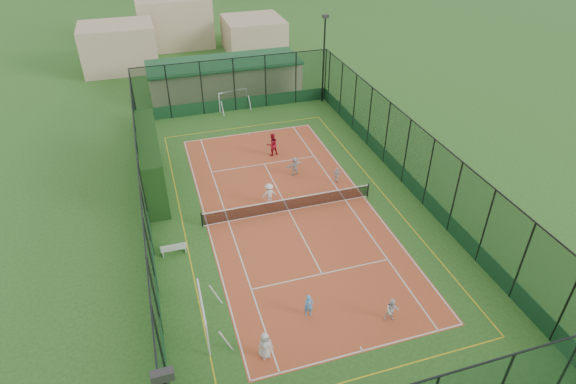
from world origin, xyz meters
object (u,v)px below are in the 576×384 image
Objects in this scene: child_near_left at (265,346)px; child_far_right at (337,175)px; child_near_mid at (309,306)px; child_far_back at (295,166)px; coach at (272,144)px; floodlight_ne at (324,60)px; child_far_left at (269,194)px; clubhouse at (225,76)px; futsal_goal_near at (203,316)px; child_near_right at (392,310)px; futsal_goal_far at (233,100)px; white_bench at (174,248)px.

child_near_left is 1.27× the size of child_far_right.
child_far_back is (3.52, 13.28, 0.06)m from child_near_mid.
child_near_left is 16.35m from child_far_back.
child_far_back is 3.45m from coach.
floodlight_ne is 18.46m from child_far_left.
clubhouse reaches higher than child_far_back.
child_near_right is at bearing -102.13° from futsal_goal_near.
child_far_right is (6.11, 11.31, -0.05)m from child_near_mid.
child_far_left reaches higher than child_near_right.
futsal_goal_far is 1.53× the size of coach.
futsal_goal_near is 1.71× the size of coach.
child_far_left is at bearing 27.34° from child_far_back.
floodlight_ne is 5.33× the size of child_far_left.
child_near_right is (6.63, 0.25, -0.06)m from child_near_left.
child_near_left is (-4.49, -32.81, -0.80)m from clubhouse.
floodlight_ne is 29.63m from futsal_goal_near.
coach reaches higher than child_near_left.
clubhouse is 10.65× the size of child_near_right.
child_near_right is (9.10, -2.14, -0.31)m from futsal_goal_near.
futsal_goal_near is 2.23× the size of child_far_back.
futsal_goal_near is 9.35m from child_near_right.
futsal_goal_far is at bearing 90.44° from child_near_mid.
clubhouse is at bearing -45.79° from child_far_right.
futsal_goal_near is at bearing -176.33° from child_near_right.
child_near_left is (-13.09, -27.41, -3.35)m from floodlight_ne.
child_near_left reaches higher than white_bench.
floodlight_ne is 12.18m from coach.
floodlight_ne reaches higher than child_near_left.
futsal_goal_far reaches higher than child_far_right.
child_far_left reaches higher than child_near_left.
child_far_left reaches higher than white_bench.
clubhouse is 20.84m from child_far_left.
floodlight_ne is 10.47m from clubhouse.
futsal_goal_near is (0.85, -6.27, 0.60)m from white_bench.
white_bench is at bearing -123.03° from futsal_goal_far.
child_near_right is 1.00× the size of child_far_back.
child_near_mid is 0.70× the size of coach.
coach is at bearing -130.27° from floodlight_ne.
child_near_right is at bearing -86.23° from clubhouse.
futsal_goal_far is 1.85× the size of child_far_left.
child_far_back reaches higher than child_far_right.
clubhouse is 10.06× the size of white_bench.
futsal_goal_far is at bearing -93.82° from child_far_left.
futsal_goal_near reaches higher than futsal_goal_far.
floodlight_ne is at bearing -139.18° from child_far_back.
coach is (-3.39, 5.31, 0.33)m from child_far_right.
futsal_goal_near is at bearing 57.51° from child_far_left.
child_near_mid is at bearing 174.89° from child_near_right.
coach is at bearing -25.83° from child_far_right.
white_bench is 9.27m from child_near_left.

